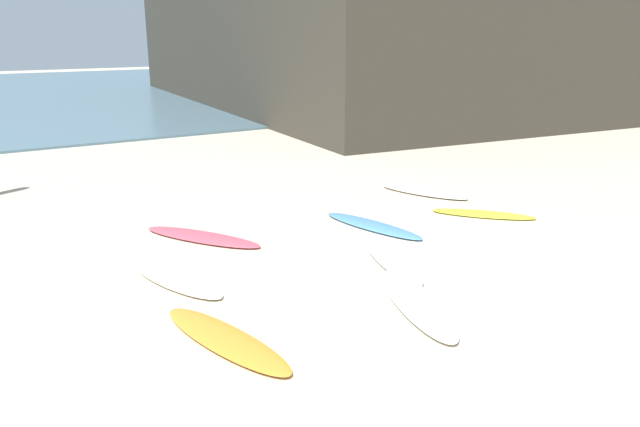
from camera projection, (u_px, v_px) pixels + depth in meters
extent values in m
plane|color=beige|center=(418.00, 286.00, 9.00)|extent=(120.00, 120.00, 0.00)
cube|color=slate|center=(17.00, 94.00, 36.58)|extent=(120.00, 40.00, 0.08)
cube|color=#3D382D|center=(429.00, 18.00, 34.24)|extent=(28.39, 29.94, 8.55)
ellipsoid|color=silver|center=(177.00, 280.00, 9.12)|extent=(1.00, 2.05, 0.08)
ellipsoid|color=#5591DD|center=(373.00, 225.00, 11.70)|extent=(0.91, 2.37, 0.08)
ellipsoid|color=silver|center=(424.00, 192.00, 14.15)|extent=(1.25, 2.22, 0.09)
ellipsoid|color=yellow|center=(483.00, 214.00, 12.46)|extent=(1.65, 1.88, 0.07)
ellipsoid|color=#D74F60|center=(202.00, 237.00, 11.05)|extent=(1.66, 2.38, 0.08)
ellipsoid|color=white|center=(391.00, 259.00, 9.96)|extent=(1.26, 2.35, 0.09)
ellipsoid|color=orange|center=(225.00, 339.00, 7.36)|extent=(0.95, 2.36, 0.08)
ellipsoid|color=white|center=(417.00, 303.00, 8.36)|extent=(1.44, 2.45, 0.08)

